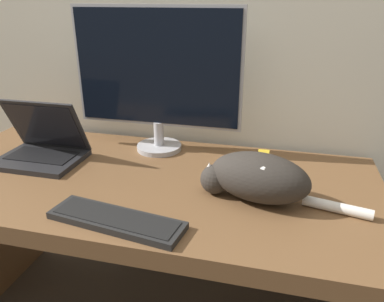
# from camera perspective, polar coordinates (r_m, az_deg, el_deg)

# --- Properties ---
(desk) EXTENTS (1.63, 0.76, 0.72)m
(desk) POSITION_cam_1_polar(r_m,az_deg,el_deg) (1.40, -7.22, -9.25)
(desk) COLOR brown
(desk) RESTS_ON ground_plane
(monitor) EXTENTS (0.67, 0.18, 0.56)m
(monitor) POSITION_cam_1_polar(r_m,az_deg,el_deg) (1.48, -5.38, 11.44)
(monitor) COLOR #B2B2B7
(monitor) RESTS_ON desk
(laptop) EXTENTS (0.31, 0.24, 0.23)m
(laptop) POSITION_cam_1_polar(r_m,az_deg,el_deg) (1.55, -21.88, 0.36)
(laptop) COLOR #232326
(laptop) RESTS_ON desk
(external_keyboard) EXTENTS (0.41, 0.17, 0.02)m
(external_keyboard) POSITION_cam_1_polar(r_m,az_deg,el_deg) (1.08, -11.48, -10.28)
(external_keyboard) COLOR black
(external_keyboard) RESTS_ON desk
(cat) EXTENTS (0.52, 0.24, 0.15)m
(cat) POSITION_cam_1_polar(r_m,az_deg,el_deg) (1.17, 9.92, -3.89)
(cat) COLOR #332D28
(cat) RESTS_ON desk
(small_toy) EXTENTS (0.04, 0.04, 0.04)m
(small_toy) POSITION_cam_1_polar(r_m,az_deg,el_deg) (1.46, 10.82, -0.84)
(small_toy) COLOR gold
(small_toy) RESTS_ON desk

